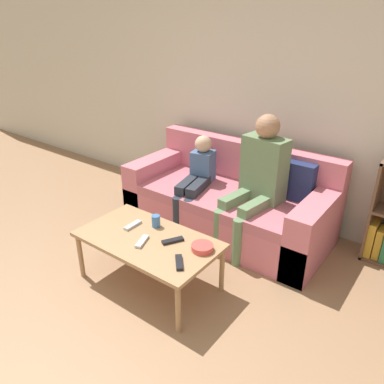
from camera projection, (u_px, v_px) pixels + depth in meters
ground_plane at (52, 381)px, 2.26m from camera, size 22.00×22.00×0.00m
wall_back at (272, 94)px, 3.68m from camera, size 12.00×0.06×2.60m
couch at (229, 203)px, 3.77m from camera, size 2.02×0.91×0.85m
coffee_table at (148, 242)px, 2.93m from camera, size 1.12×0.63×0.43m
person_adult at (259, 173)px, 3.35m from camera, size 0.44×0.67×1.24m
person_child at (197, 178)px, 3.73m from camera, size 0.34×0.65×0.93m
cup_near at (156, 221)px, 3.05m from camera, size 0.07×0.07×0.10m
tv_remote_0 at (179, 262)px, 2.61m from camera, size 0.15×0.16×0.02m
tv_remote_1 at (133, 225)px, 3.07m from camera, size 0.05×0.17×0.02m
tv_remote_2 at (173, 241)px, 2.86m from camera, size 0.13×0.17×0.02m
tv_remote_3 at (142, 241)px, 2.85m from camera, size 0.10×0.18×0.02m
snack_bowl at (202, 247)px, 2.75m from camera, size 0.16×0.16×0.05m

